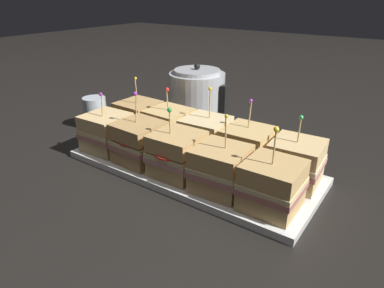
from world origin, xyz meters
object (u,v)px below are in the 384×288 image
(sandwich_front_far_right, at_px, (272,185))
(drinking_glass, at_px, (95,113))
(sandwich_front_right, at_px, (221,169))
(sandwich_back_right, at_px, (247,149))
(sandwich_back_far_left, at_px, (139,119))
(sandwich_front_far_left, at_px, (107,132))
(sandwich_back_far_right, at_px, (296,162))
(sandwich_back_center, at_px, (205,137))
(sandwich_front_center, at_px, (176,154))
(kettle_steel, at_px, (197,97))
(sandwich_front_left, at_px, (139,142))
(serving_platter, at_px, (192,167))
(sandwich_back_left, at_px, (169,127))

(sandwich_front_far_right, xyz_separation_m, drinking_glass, (-0.67, 0.12, -0.02))
(sandwich_front_right, distance_m, sandwich_back_right, 0.12)
(sandwich_front_far_right, bearing_deg, sandwich_front_right, 179.59)
(sandwich_front_far_right, height_order, sandwich_back_far_left, sandwich_back_far_left)
(sandwich_front_far_left, relative_size, sandwich_back_far_right, 1.01)
(sandwich_back_right, xyz_separation_m, drinking_glass, (-0.55, 0.00, -0.02))
(sandwich_back_center, height_order, drinking_glass, sandwich_back_center)
(sandwich_front_center, bearing_deg, kettle_steel, 117.14)
(sandwich_front_far_right, relative_size, sandwich_back_far_right, 1.09)
(sandwich_back_center, relative_size, drinking_glass, 1.81)
(kettle_steel, bearing_deg, sandwich_front_left, -80.03)
(serving_platter, distance_m, kettle_steel, 0.35)
(sandwich_back_left, distance_m, sandwich_back_far_right, 0.36)
(sandwich_front_center, bearing_deg, sandwich_back_right, 44.66)
(sandwich_front_center, bearing_deg, sandwich_front_left, -179.67)
(sandwich_back_right, bearing_deg, sandwich_back_far_right, 1.02)
(sandwich_front_far_left, xyz_separation_m, kettle_steel, (0.06, 0.35, 0.02))
(sandwich_front_center, relative_size, sandwich_front_right, 0.94)
(sandwich_front_right, height_order, sandwich_back_far_right, sandwich_front_right)
(sandwich_back_left, bearing_deg, sandwich_back_center, 0.58)
(sandwich_front_left, height_order, sandwich_back_right, sandwich_front_left)
(sandwich_front_right, bearing_deg, sandwich_back_right, 89.19)
(sandwich_front_far_left, bearing_deg, sandwich_front_center, -0.16)
(sandwich_back_right, relative_size, drinking_glass, 1.70)
(sandwich_back_center, relative_size, sandwich_back_right, 1.06)
(sandwich_back_left, xyz_separation_m, sandwich_back_right, (0.24, 0.00, -0.00))
(sandwich_front_far_right, distance_m, sandwich_back_right, 0.17)
(serving_platter, bearing_deg, sandwich_front_right, -27.34)
(sandwich_front_far_left, bearing_deg, sandwich_back_left, 45.02)
(drinking_glass, bearing_deg, sandwich_back_left, -0.06)
(sandwich_back_far_right, xyz_separation_m, drinking_glass, (-0.68, -0.00, -0.02))
(sandwich_back_left, bearing_deg, serving_platter, -26.36)
(sandwich_front_right, height_order, kettle_steel, kettle_steel)
(sandwich_front_left, relative_size, sandwich_back_center, 0.98)
(sandwich_front_center, height_order, sandwich_back_left, same)
(sandwich_back_far_left, distance_m, sandwich_back_right, 0.36)
(sandwich_front_center, height_order, sandwich_back_center, sandwich_back_center)
(sandwich_front_left, xyz_separation_m, sandwich_front_right, (0.24, 0.00, -0.00))
(sandwich_back_center, relative_size, kettle_steel, 0.89)
(sandwich_front_far_left, distance_m, sandwich_front_center, 0.24)
(sandwich_front_center, bearing_deg, sandwich_front_far_left, 179.84)
(sandwich_back_far_right, bearing_deg, sandwich_front_far_right, -91.77)
(serving_platter, distance_m, sandwich_front_center, 0.09)
(sandwich_back_right, bearing_deg, kettle_steel, 142.92)
(sandwich_front_far_left, distance_m, sandwich_back_right, 0.38)
(sandwich_back_far_left, height_order, drinking_glass, sandwich_back_far_left)
(sandwich_front_far_right, height_order, kettle_steel, kettle_steel)
(sandwich_front_left, distance_m, sandwich_back_center, 0.17)
(sandwich_back_center, bearing_deg, sandwich_back_far_right, 0.22)
(serving_platter, height_order, kettle_steel, kettle_steel)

